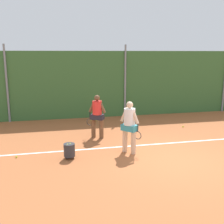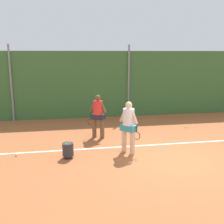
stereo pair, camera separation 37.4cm
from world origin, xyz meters
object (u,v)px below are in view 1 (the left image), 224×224
at_px(ball_hopper, 69,150).
at_px(tennis_ball_0, 91,120).
at_px(player_foreground_near, 130,124).
at_px(tennis_ball_4, 96,120).
at_px(player_midcourt, 97,114).
at_px(tennis_ball_5, 183,127).
at_px(tennis_ball_2, 16,157).

xyz_separation_m(ball_hopper, tennis_ball_0, (1.37, 4.74, -0.26)).
xyz_separation_m(player_foreground_near, tennis_ball_4, (-0.41, 4.61, -0.96)).
distance_m(player_midcourt, tennis_ball_5, 4.26).
relative_size(tennis_ball_2, tennis_ball_4, 1.00).
height_order(tennis_ball_2, tennis_ball_4, same).
bearing_deg(ball_hopper, player_midcourt, 58.09).
bearing_deg(ball_hopper, tennis_ball_5, 26.71).
xyz_separation_m(tennis_ball_2, tennis_ball_5, (7.02, 2.25, 0.00)).
xyz_separation_m(player_midcourt, tennis_ball_5, (4.09, 0.70, -0.94)).
height_order(player_foreground_near, tennis_ball_2, player_foreground_near).
relative_size(tennis_ball_2, tennis_ball_5, 1.00).
xyz_separation_m(ball_hopper, tennis_ball_5, (5.33, 2.68, -0.26)).
height_order(player_midcourt, tennis_ball_0, player_midcourt).
relative_size(player_foreground_near, tennis_ball_4, 26.91).
bearing_deg(tennis_ball_0, ball_hopper, -106.15).
bearing_deg(tennis_ball_2, tennis_ball_0, 54.61).
bearing_deg(tennis_ball_5, player_foreground_near, -142.10).
xyz_separation_m(tennis_ball_0, tennis_ball_5, (3.96, -2.06, 0.00)).
relative_size(tennis_ball_0, tennis_ball_5, 1.00).
height_order(player_foreground_near, tennis_ball_0, player_foreground_near).
bearing_deg(tennis_ball_5, tennis_ball_2, -162.21).
relative_size(player_foreground_near, player_midcourt, 1.02).
bearing_deg(player_foreground_near, tennis_ball_5, 87.81).
relative_size(player_foreground_near, tennis_ball_2, 26.91).
height_order(tennis_ball_0, tennis_ball_5, same).
relative_size(player_midcourt, tennis_ball_0, 26.32).
distance_m(player_midcourt, ball_hopper, 2.43).
height_order(player_midcourt, ball_hopper, player_midcourt).
bearing_deg(tennis_ball_2, player_foreground_near, -4.84).
xyz_separation_m(player_foreground_near, tennis_ball_5, (3.30, 2.57, -0.96)).
bearing_deg(player_midcourt, tennis_ball_2, 57.30).
distance_m(ball_hopper, tennis_ball_2, 1.76).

